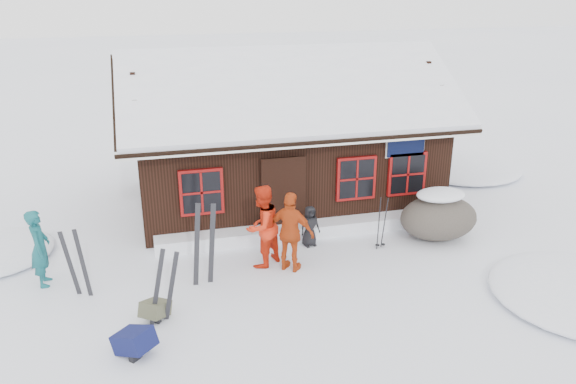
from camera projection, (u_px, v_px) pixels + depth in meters
name	position (u px, v px, depth m)	size (l,w,h in m)	color
ground	(270.00, 287.00, 11.80)	(120.00, 120.00, 0.00)	white
mountain_hut	(282.00, 146.00, 16.10)	(8.90, 6.09, 4.42)	black
snow_drift	(308.00, 229.00, 14.13)	(7.60, 0.60, 0.35)	white
snow_mounds	(319.00, 241.00, 13.87)	(20.60, 13.20, 0.48)	white
skier_teal	(40.00, 248.00, 11.63)	(0.61, 0.40, 1.69)	#125459
skier_orange_left	(262.00, 226.00, 12.41)	(0.92, 0.72, 1.89)	red
skier_orange_right	(291.00, 232.00, 12.19)	(1.07, 0.45, 1.83)	#BA3E13
skier_crouched	(310.00, 226.00, 13.48)	(0.50, 0.32, 1.02)	black
boulder	(439.00, 216.00, 13.86)	(1.95, 1.46, 1.15)	#544C43
ski_pair_left	(164.00, 287.00, 10.36)	(0.66, 0.23, 1.54)	black
ski_pair_mid	(76.00, 264.00, 11.26)	(0.51, 0.17, 1.51)	black
ski_pair_right	(204.00, 246.00, 11.64)	(0.57, 0.14, 1.88)	black
ski_poles	(382.00, 224.00, 13.31)	(0.24, 0.12, 1.33)	black
backpack_blue	(135.00, 345.00, 9.64)	(0.48, 0.64, 0.35)	#0F1342
backpack_olive	(156.00, 312.00, 10.65)	(0.40, 0.54, 0.29)	#4A4B35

